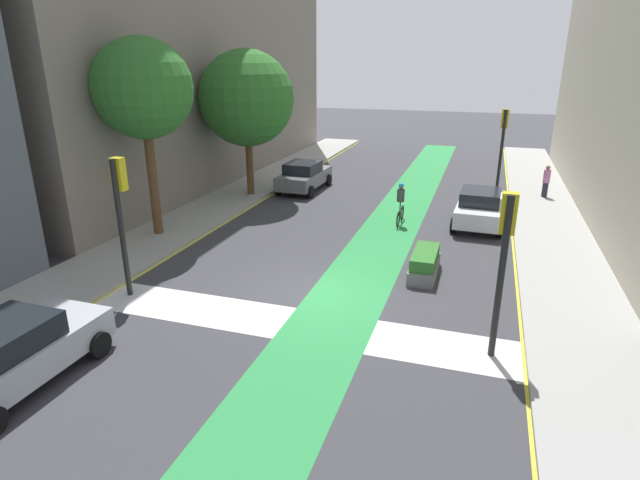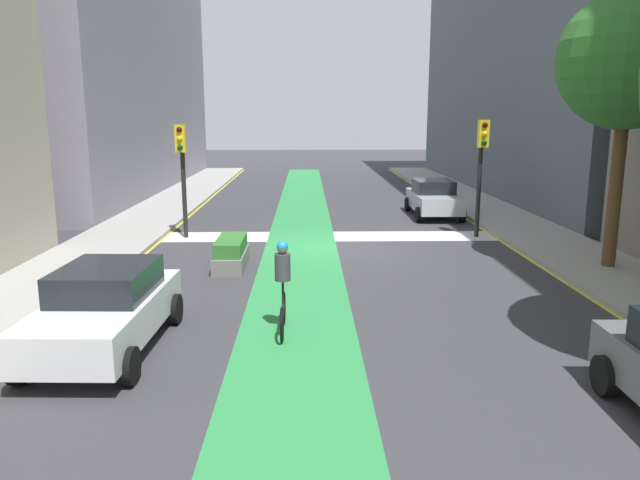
# 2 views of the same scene
# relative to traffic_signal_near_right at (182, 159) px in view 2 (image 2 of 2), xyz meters

# --- Properties ---
(ground_plane) EXTENTS (120.00, 120.00, 0.00)m
(ground_plane) POSITION_rel_traffic_signal_near_right_xyz_m (-5.21, 1.83, -2.82)
(ground_plane) COLOR #38383D
(bike_lane_paint) EXTENTS (2.40, 60.00, 0.01)m
(bike_lane_paint) POSITION_rel_traffic_signal_near_right_xyz_m (-4.17, 1.83, -2.82)
(bike_lane_paint) COLOR #2D8C47
(bike_lane_paint) RESTS_ON ground_plane
(crosswalk_band) EXTENTS (12.00, 1.80, 0.01)m
(crosswalk_band) POSITION_rel_traffic_signal_near_right_xyz_m (-5.21, -0.17, -2.82)
(crosswalk_band) COLOR silver
(crosswalk_band) RESTS_ON ground_plane
(sidewalk_left) EXTENTS (3.00, 60.00, 0.15)m
(sidewalk_left) POSITION_rel_traffic_signal_near_right_xyz_m (-12.71, 1.83, -2.75)
(sidewalk_left) COLOR #9E9E99
(sidewalk_left) RESTS_ON ground_plane
(curb_stripe_left) EXTENTS (0.16, 60.00, 0.01)m
(curb_stripe_left) POSITION_rel_traffic_signal_near_right_xyz_m (-11.21, 1.83, -2.82)
(curb_stripe_left) COLOR yellow
(curb_stripe_left) RESTS_ON ground_plane
(sidewalk_right) EXTENTS (3.00, 60.00, 0.15)m
(sidewalk_right) POSITION_rel_traffic_signal_near_right_xyz_m (2.29, 1.83, -2.75)
(sidewalk_right) COLOR #9E9E99
(sidewalk_right) RESTS_ON ground_plane
(curb_stripe_right) EXTENTS (0.16, 60.00, 0.01)m
(curb_stripe_right) POSITION_rel_traffic_signal_near_right_xyz_m (0.79, 1.83, -2.82)
(curb_stripe_right) COLOR yellow
(curb_stripe_right) RESTS_ON ground_plane
(traffic_signal_near_right) EXTENTS (0.35, 0.52, 4.02)m
(traffic_signal_near_right) POSITION_rel_traffic_signal_near_right_xyz_m (0.00, 0.00, 0.00)
(traffic_signal_near_right) COLOR black
(traffic_signal_near_right) RESTS_ON ground_plane
(traffic_signal_near_left) EXTENTS (0.35, 0.52, 4.18)m
(traffic_signal_near_left) POSITION_rel_traffic_signal_near_right_xyz_m (-10.54, 0.12, 0.11)
(traffic_signal_near_left) COLOR black
(traffic_signal_near_left) RESTS_ON ground_plane
(car_white_right_far) EXTENTS (2.15, 4.26, 1.57)m
(car_white_right_far) POSITION_rel_traffic_signal_near_right_xyz_m (-0.63, 10.52, -2.02)
(car_white_right_far) COLOR silver
(car_white_right_far) RESTS_ON ground_plane
(car_silver_left_near) EXTENTS (2.05, 4.22, 1.57)m
(car_silver_left_near) POSITION_rel_traffic_signal_near_right_xyz_m (-9.93, -4.62, -2.02)
(car_silver_left_near) COLOR #B2B7BF
(car_silver_left_near) RESTS_ON ground_plane
(cyclist_in_lane) EXTENTS (0.32, 1.73, 1.86)m
(cyclist_in_lane) POSITION_rel_traffic_signal_near_right_xyz_m (-3.88, 9.58, -1.85)
(cyclist_in_lane) COLOR black
(cyclist_in_lane) RESTS_ON ground_plane
(street_tree_near) EXTENTS (3.71, 3.71, 7.48)m
(street_tree_near) POSITION_rel_traffic_signal_near_right_xyz_m (-12.91, 4.95, 2.91)
(street_tree_near) COLOR brown
(street_tree_near) RESTS_ON sidewalk_left
(median_planter) EXTENTS (0.84, 2.26, 0.85)m
(median_planter) POSITION_rel_traffic_signal_near_right_xyz_m (-2.17, 4.29, -2.42)
(median_planter) COLOR slate
(median_planter) RESTS_ON ground_plane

